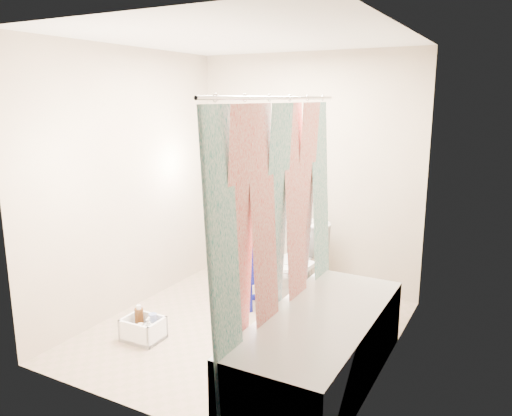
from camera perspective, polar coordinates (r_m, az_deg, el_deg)
The scene contains 14 objects.
floor at distance 4.41m, azimuth -1.32°, elevation -13.80°, with size 2.60×2.60×0.00m, color gray.
ceiling at distance 3.98m, azimuth -1.50°, elevation 18.96°, with size 2.40×2.60×0.02m, color silver.
wall_back at distance 5.17m, azimuth 5.78°, elevation 4.07°, with size 2.40×0.02×2.40m, color #B6A78C.
wall_front at distance 2.99m, azimuth -13.87°, elevation -2.41°, with size 2.40×0.02×2.40m, color #B6A78C.
wall_left at distance 4.73m, azimuth -14.15°, elevation 2.95°, with size 0.02×2.60×2.40m, color #B6A78C.
wall_right at distance 3.59m, azimuth 15.46°, elevation -0.04°, with size 0.02×2.60×2.40m, color #B6A78C.
bathtub at distance 3.62m, azimuth 7.36°, elevation -15.35°, with size 0.70×1.75×0.50m.
curtain_rod at distance 3.33m, azimuth 2.76°, elevation 12.46°, with size 0.02×0.02×1.90m, color silver.
shower_curtain at distance 3.46m, azimuth 2.60°, elevation -3.13°, with size 0.06×1.75×1.80m, color white.
toilet at distance 4.81m, azimuth 4.45°, elevation -6.54°, with size 0.43×0.75×0.77m, color silver.
tank_lid at distance 4.69m, azimuth 3.80°, elevation -6.20°, with size 0.47×0.21×0.04m, color silver.
tank_internals at distance 4.90m, azimuth 5.11°, elevation -1.64°, with size 0.19×0.06×0.25m.
plumber at distance 4.63m, azimuth -0.50°, elevation -2.34°, with size 0.56×0.37×1.53m, color navy.
cleaning_caddy at distance 4.31m, azimuth -12.67°, elevation -13.44°, with size 0.32×0.26×0.24m.
Camera 1 is at (1.97, -3.43, 1.95)m, focal length 35.00 mm.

